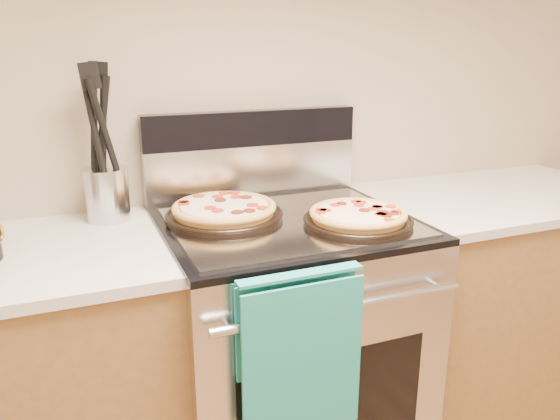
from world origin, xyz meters
name	(u,v)px	position (x,y,z in m)	size (l,w,h in m)	color
wall_back	(247,71)	(0.00, 2.00, 1.35)	(4.00, 4.00, 0.00)	tan
range_body	(286,354)	(0.00, 1.65, 0.45)	(0.76, 0.68, 0.90)	#B7B7BC
oven_window	(332,415)	(0.00, 1.31, 0.45)	(0.56, 0.01, 0.40)	black
cooktop	(287,223)	(0.00, 1.65, 0.91)	(0.76, 0.68, 0.02)	black
backsplash_lower	(253,170)	(0.00, 1.96, 1.01)	(0.76, 0.06, 0.18)	silver
backsplash_upper	(252,128)	(0.00, 1.96, 1.16)	(0.76, 0.06, 0.12)	black
oven_handle	(344,307)	(0.00, 1.27, 0.80)	(0.03, 0.03, 0.70)	silver
dish_towel	(300,352)	(-0.12, 1.27, 0.70)	(0.32, 0.05, 0.42)	teal
foil_sheet	(290,222)	(0.00, 1.62, 0.92)	(0.70, 0.55, 0.01)	gray
cabinet_right	(488,307)	(0.88, 1.68, 0.44)	(1.00, 0.62, 0.88)	brown
countertop_right	(502,196)	(0.88, 1.68, 0.90)	(1.02, 0.64, 0.03)	beige
pepperoni_pizza_back	(224,211)	(-0.18, 1.72, 0.95)	(0.35, 0.35, 0.05)	gold
pepperoni_pizza_front	(358,217)	(0.18, 1.52, 0.95)	(0.32, 0.32, 0.04)	gold
utensil_crock	(108,194)	(-0.50, 1.89, 0.99)	(0.13, 0.13, 0.17)	silver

